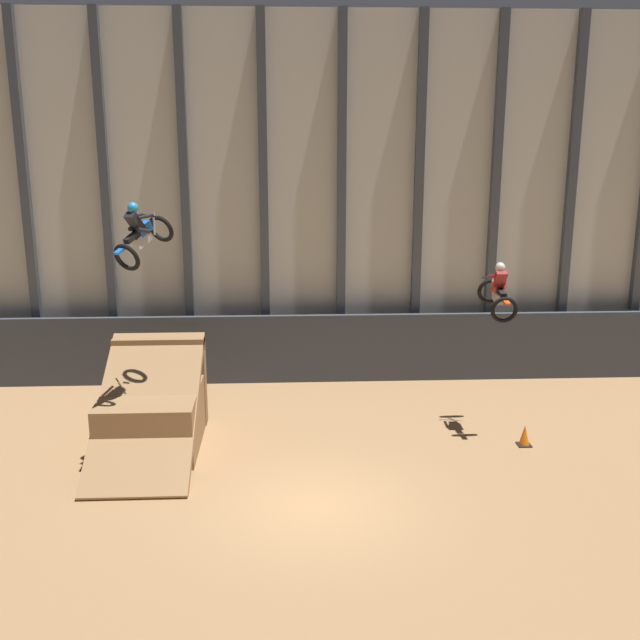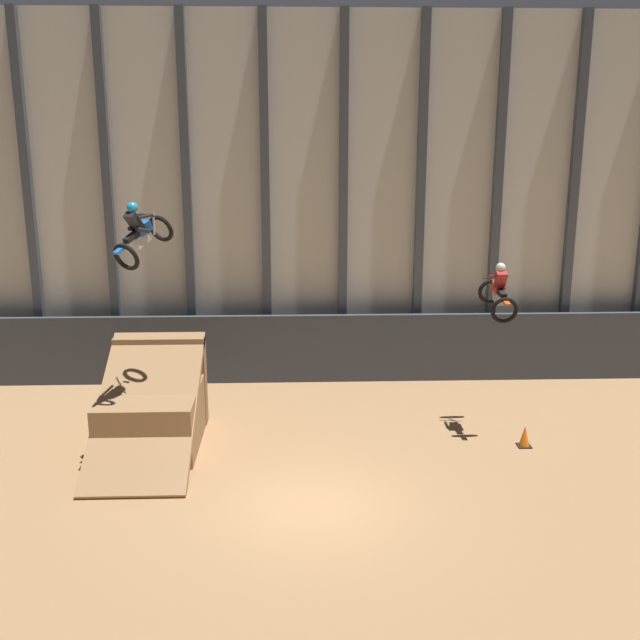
% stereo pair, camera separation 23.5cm
% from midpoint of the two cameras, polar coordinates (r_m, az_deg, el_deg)
% --- Properties ---
extents(ground_plane, '(60.00, 60.00, 0.00)m').
position_cam_midpoint_polar(ground_plane, '(17.26, -0.18, -14.01)').
color(ground_plane, '#9E754C').
extents(arena_back_wall, '(32.00, 0.40, 11.88)m').
position_cam_midpoint_polar(arena_back_wall, '(24.83, -0.92, 9.07)').
color(arena_back_wall, beige).
rests_on(arena_back_wall, ground_plane).
extents(lower_barrier, '(31.36, 0.20, 2.29)m').
position_cam_midpoint_polar(lower_barrier, '(24.85, -0.84, -2.20)').
color(lower_barrier, '#383D47').
rests_on(lower_barrier, ground_plane).
extents(dirt_ramp, '(2.54, 4.91, 2.74)m').
position_cam_midpoint_polar(dirt_ramp, '(20.65, -12.23, -6.62)').
color(dirt_ramp, '#966F48').
rests_on(dirt_ramp, ground_plane).
extents(rider_bike_left_air, '(1.47, 1.82, 1.67)m').
position_cam_midpoint_polar(rider_bike_left_air, '(18.70, -13.15, 6.36)').
color(rider_bike_left_air, black).
extents(rider_bike_right_air, '(0.74, 1.81, 1.55)m').
position_cam_midpoint_polar(rider_bike_right_air, '(20.75, 13.76, 2.01)').
color(rider_bike_right_air, black).
extents(traffic_cone_near_ramp, '(0.36, 0.36, 0.58)m').
position_cam_midpoint_polar(traffic_cone_near_ramp, '(20.87, 15.64, -8.54)').
color(traffic_cone_near_ramp, black).
rests_on(traffic_cone_near_ramp, ground_plane).
extents(hay_bale_trackside, '(1.08, 1.02, 0.57)m').
position_cam_midpoint_polar(hay_bale_trackside, '(23.13, -11.22, -6.00)').
color(hay_bale_trackside, '#CCB751').
rests_on(hay_bale_trackside, ground_plane).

